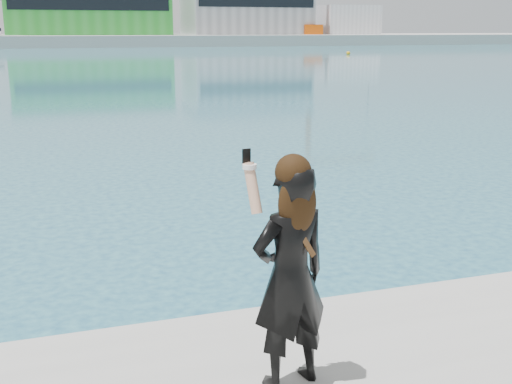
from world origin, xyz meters
TOP-DOWN VIEW (x-y plane):
  - far_quay at (0.00, 130.00)m, footprint 320.00×40.00m
  - warehouse_green at (8.00, 127.98)m, footprint 30.60×16.36m
  - warehouse_grey_right at (40.00, 127.98)m, footprint 25.50×15.35m
  - ancillary_shed at (62.00, 126.00)m, footprint 12.00×10.00m
  - flagpole_right at (22.09, 121.00)m, footprint 1.28×0.16m
  - buoy_near at (35.54, 71.00)m, footprint 0.50×0.50m
  - woman at (-0.14, -0.21)m, footprint 0.61×0.46m

SIDE VIEW (x-z plane):
  - buoy_near at x=35.54m, z-range -0.25..0.25m
  - far_quay at x=0.00m, z-range 0.00..2.00m
  - woman at x=-0.14m, z-range 0.81..2.40m
  - ancillary_shed at x=62.00m, z-range 2.00..8.00m
  - flagpole_right at x=22.09m, z-range 2.54..10.54m
  - warehouse_green at x=8.00m, z-range 2.01..12.51m
  - warehouse_grey_right at x=40.00m, z-range 2.01..14.51m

